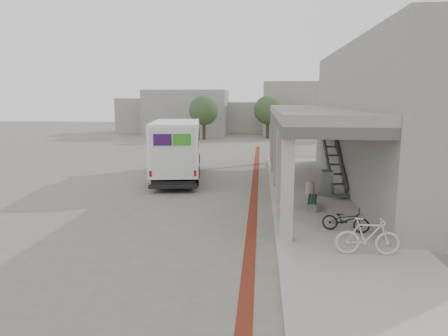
# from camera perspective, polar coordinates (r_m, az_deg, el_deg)

# --- Properties ---
(ground) EXTENTS (120.00, 120.00, 0.00)m
(ground) POSITION_cam_1_polar(r_m,az_deg,el_deg) (16.24, 0.60, -6.14)
(ground) COLOR #666257
(ground) RESTS_ON ground
(bike_lane_stripe) EXTENTS (0.35, 40.00, 0.01)m
(bike_lane_stripe) POSITION_cam_1_polar(r_m,az_deg,el_deg) (18.12, 4.29, -4.45)
(bike_lane_stripe) COLOR maroon
(bike_lane_stripe) RESTS_ON ground
(sidewalk) EXTENTS (4.40, 28.00, 0.12)m
(sidewalk) POSITION_cam_1_polar(r_m,az_deg,el_deg) (16.40, 14.75, -6.10)
(sidewalk) COLOR #9F978E
(sidewalk) RESTS_ON ground
(transit_building) EXTENTS (7.60, 17.00, 7.00)m
(transit_building) POSITION_cam_1_polar(r_m,az_deg,el_deg) (20.84, 20.90, 6.27)
(transit_building) COLOR gray
(transit_building) RESTS_ON ground
(distant_backdrop) EXTENTS (28.00, 10.00, 6.50)m
(distant_backdrop) POSITION_cam_1_polar(r_m,az_deg,el_deg) (51.64, 0.75, 7.93)
(distant_backdrop) COLOR gray
(distant_backdrop) RESTS_ON ground
(tree_left) EXTENTS (3.20, 3.20, 4.80)m
(tree_left) POSITION_cam_1_polar(r_m,az_deg,el_deg) (44.03, -2.91, 8.20)
(tree_left) COLOR #38281C
(tree_left) RESTS_ON ground
(tree_mid) EXTENTS (3.20, 3.20, 4.80)m
(tree_mid) POSITION_cam_1_polar(r_m,az_deg,el_deg) (45.58, 6.29, 8.21)
(tree_mid) COLOR #38281C
(tree_mid) RESTS_ON ground
(tree_right) EXTENTS (3.20, 3.20, 4.80)m
(tree_right) POSITION_cam_1_polar(r_m,az_deg,el_deg) (45.42, 16.55, 7.86)
(tree_right) COLOR #38281C
(tree_right) RESTS_ON ground
(fedex_truck) EXTENTS (3.43, 7.95, 3.28)m
(fedex_truck) POSITION_cam_1_polar(r_m,az_deg,el_deg) (22.59, -6.69, 2.87)
(fedex_truck) COLOR black
(fedex_truck) RESTS_ON ground
(bench) EXTENTS (0.58, 1.62, 0.37)m
(bench) POSITION_cam_1_polar(r_m,az_deg,el_deg) (16.60, 12.52, -4.64)
(bench) COLOR slate
(bench) RESTS_ON sidewalk
(bollard_near) EXTENTS (0.39, 0.39, 0.58)m
(bollard_near) POSITION_cam_1_polar(r_m,az_deg,el_deg) (14.79, 8.35, -6.22)
(bollard_near) COLOR gray
(bollard_near) RESTS_ON sidewalk
(bollard_far) EXTENTS (0.42, 0.42, 0.63)m
(bollard_far) POSITION_cam_1_polar(r_m,az_deg,el_deg) (18.85, 12.25, -2.73)
(bollard_far) COLOR #9F8F79
(bollard_far) RESTS_ON sidewalk
(utility_cabinet) EXTENTS (0.54, 0.70, 1.12)m
(utility_cabinet) POSITION_cam_1_polar(r_m,az_deg,el_deg) (18.88, 14.43, -2.05)
(utility_cabinet) COLOR slate
(utility_cabinet) RESTS_ON sidewalk
(bicycle_black) EXTENTS (1.61, 0.92, 0.80)m
(bicycle_black) POSITION_cam_1_polar(r_m,az_deg,el_deg) (13.94, 16.99, -7.08)
(bicycle_black) COLOR black
(bicycle_black) RESTS_ON sidewalk
(bicycle_cream) EXTENTS (1.81, 0.53, 1.08)m
(bicycle_cream) POSITION_cam_1_polar(r_m,az_deg,el_deg) (12.08, 19.85, -9.18)
(bicycle_cream) COLOR beige
(bicycle_cream) RESTS_ON sidewalk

